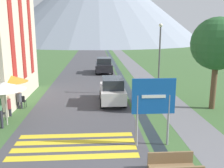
# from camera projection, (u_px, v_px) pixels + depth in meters

# --- Properties ---
(ground_plane) EXTENTS (160.00, 160.00, 0.00)m
(ground_plane) POSITION_uv_depth(u_px,v_px,m) (110.00, 77.00, 26.86)
(ground_plane) COLOR #3D6033
(road) EXTENTS (6.40, 60.00, 0.01)m
(road) POSITION_uv_depth(u_px,v_px,m) (89.00, 65.00, 36.45)
(road) COLOR #424247
(road) RESTS_ON ground_plane
(footpath) EXTENTS (2.20, 60.00, 0.01)m
(footpath) POSITION_uv_depth(u_px,v_px,m) (131.00, 64.00, 36.83)
(footpath) COLOR slate
(footpath) RESTS_ON ground_plane
(drainage_channel) EXTENTS (0.60, 60.00, 0.00)m
(drainage_channel) POSITION_uv_depth(u_px,v_px,m) (115.00, 64.00, 36.68)
(drainage_channel) COLOR black
(drainage_channel) RESTS_ON ground_plane
(crosswalk_marking) EXTENTS (5.44, 2.54, 0.01)m
(crosswalk_marking) POSITION_uv_depth(u_px,v_px,m) (75.00, 145.00, 11.14)
(crosswalk_marking) COLOR yellow
(crosswalk_marking) RESTS_ON ground_plane
(mountain_distant) EXTENTS (80.19, 80.19, 31.42)m
(mountain_distant) POSITION_uv_depth(u_px,v_px,m) (98.00, 1.00, 96.75)
(mountain_distant) COLOR gray
(mountain_distant) RESTS_ON ground_plane
(road_sign) EXTENTS (1.89, 0.11, 3.05)m
(road_sign) POSITION_uv_depth(u_px,v_px,m) (153.00, 102.00, 10.74)
(road_sign) COLOR gray
(road_sign) RESTS_ON ground_plane
(parked_car_near) EXTENTS (1.74, 3.82, 1.82)m
(parked_car_near) POSITION_uv_depth(u_px,v_px,m) (112.00, 90.00, 17.36)
(parked_car_near) COLOR silver
(parked_car_near) RESTS_ON ground_plane
(parked_car_far) EXTENTS (1.99, 3.84, 1.82)m
(parked_car_far) POSITION_uv_depth(u_px,v_px,m) (104.00, 65.00, 29.39)
(parked_car_far) COLOR black
(parked_car_far) RESTS_ON ground_plane
(cafe_chair_far_right) EXTENTS (0.40, 0.40, 0.85)m
(cafe_chair_far_right) POSITION_uv_depth(u_px,v_px,m) (15.00, 100.00, 16.53)
(cafe_chair_far_right) COLOR black
(cafe_chair_far_right) RESTS_ON ground_plane
(cafe_chair_near_left) EXTENTS (0.40, 0.40, 0.85)m
(cafe_chair_near_left) POSITION_uv_depth(u_px,v_px,m) (0.00, 113.00, 13.86)
(cafe_chair_near_left) COLOR black
(cafe_chair_near_left) RESTS_ON ground_plane
(cafe_chair_far_left) EXTENTS (0.40, 0.40, 0.85)m
(cafe_chair_far_left) POSITION_uv_depth(u_px,v_px,m) (22.00, 101.00, 16.30)
(cafe_chair_far_left) COLOR black
(cafe_chair_far_left) RESTS_ON ground_plane
(cafe_umbrella_front_white) EXTENTS (2.25, 2.25, 2.37)m
(cafe_umbrella_front_white) POSITION_uv_depth(u_px,v_px,m) (4.00, 86.00, 13.06)
(cafe_umbrella_front_white) COLOR #B7B2A8
(cafe_umbrella_front_white) RESTS_ON ground_plane
(cafe_umbrella_middle_orange) EXTENTS (2.08, 2.08, 2.31)m
(cafe_umbrella_middle_orange) POSITION_uv_depth(u_px,v_px,m) (11.00, 79.00, 15.34)
(cafe_umbrella_middle_orange) COLOR #B7B2A8
(cafe_umbrella_middle_orange) RESTS_ON ground_plane
(person_seated_far) EXTENTS (0.32, 0.32, 1.26)m
(person_seated_far) POSITION_uv_depth(u_px,v_px,m) (8.00, 105.00, 14.75)
(person_seated_far) COLOR #282833
(person_seated_far) RESTS_ON ground_plane
(person_seated_near) EXTENTS (0.32, 0.32, 1.23)m
(person_seated_near) POSITION_uv_depth(u_px,v_px,m) (19.00, 98.00, 16.20)
(person_seated_near) COLOR #282833
(person_seated_near) RESTS_ON ground_plane
(streetlamp) EXTENTS (0.28, 0.28, 5.51)m
(streetlamp) POSITION_uv_depth(u_px,v_px,m) (160.00, 54.00, 19.05)
(streetlamp) COLOR #515156
(streetlamp) RESTS_ON ground_plane
(tree_by_path) EXTENTS (3.28, 3.28, 5.84)m
(tree_by_path) POSITION_uv_depth(u_px,v_px,m) (217.00, 44.00, 15.46)
(tree_by_path) COLOR brown
(tree_by_path) RESTS_ON ground_plane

